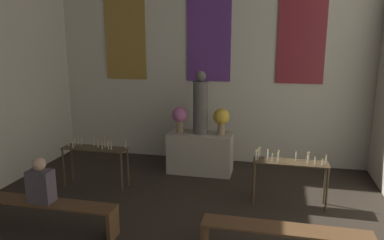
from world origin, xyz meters
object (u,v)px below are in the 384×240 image
candle_rack_left (95,153)px  flower_vase_right (221,118)px  candle_rack_right (290,168)px  pew_back_right (285,236)px  person_seated (41,183)px  statue (201,105)px  flower_vase_left (180,116)px  altar (200,153)px  pew_back_left (47,209)px

candle_rack_left → flower_vase_right: bearing=28.1°
candle_rack_left → candle_rack_right: (3.66, -0.00, -0.00)m
pew_back_right → person_seated: 3.58m
candle_rack_left → person_seated: (0.03, -1.76, 0.10)m
statue → candle_rack_right: bearing=-33.7°
statue → pew_back_right: 3.64m
candle_rack_right → pew_back_right: candle_rack_right is taller
flower_vase_left → flower_vase_right: bearing=0.0°
flower_vase_left → person_seated: flower_vase_left is taller
flower_vase_left → pew_back_right: 3.80m
statue → flower_vase_left: (-0.44, 0.00, -0.26)m
flower_vase_right → statue: bearing=-180.0°
altar → pew_back_left: bearing=-120.3°
person_seated → altar: bearing=58.7°
statue → person_seated: bearing=-121.3°
candle_rack_left → candle_rack_right: bearing=-0.0°
candle_rack_left → pew_back_left: bearing=-87.0°
flower_vase_right → pew_back_left: 3.80m
person_seated → statue: bearing=58.7°
altar → person_seated: 3.50m
flower_vase_right → pew_back_left: flower_vase_right is taller
statue → flower_vase_left: 0.52m
candle_rack_left → pew_back_right: (3.58, -1.76, -0.33)m
candle_rack_left → pew_back_left: 1.80m
statue → flower_vase_right: statue is taller
statue → person_seated: (-1.81, -2.98, -0.71)m
flower_vase_left → flower_vase_right: size_ratio=1.00×
flower_vase_right → candle_rack_right: (1.38, -1.22, -0.55)m
statue → altar: bearing=90.0°
flower_vase_left → pew_back_right: flower_vase_left is taller
candle_rack_right → statue: bearing=146.3°
flower_vase_left → candle_rack_right: flower_vase_left is taller
statue → candle_rack_right: (1.83, -1.22, -0.81)m
flower_vase_right → pew_back_left: bearing=-126.3°
flower_vase_left → candle_rack_left: flower_vase_left is taller
statue → pew_back_right: bearing=-59.7°
candle_rack_left → person_seated: person_seated is taller
flower_vase_right → pew_back_right: flower_vase_right is taller
altar → candle_rack_right: candle_rack_right is taller
pew_back_left → pew_back_right: same height
altar → statue: statue is taller
flower_vase_left → candle_rack_left: (-1.39, -1.22, -0.55)m
person_seated → pew_back_left: bearing=0.0°
flower_vase_left → pew_back_right: size_ratio=0.25×
flower_vase_left → pew_back_left: (-1.30, -2.98, -0.88)m
pew_back_left → flower_vase_left: bearing=66.5°
flower_vase_right → person_seated: (-2.25, -2.98, -0.45)m
altar → candle_rack_left: (-1.84, -1.22, 0.24)m
flower_vase_left → candle_rack_left: bearing=-138.8°
flower_vase_right → altar: bearing=180.0°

